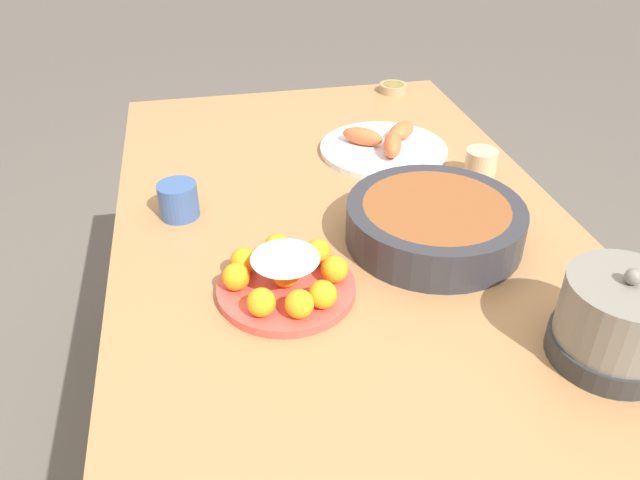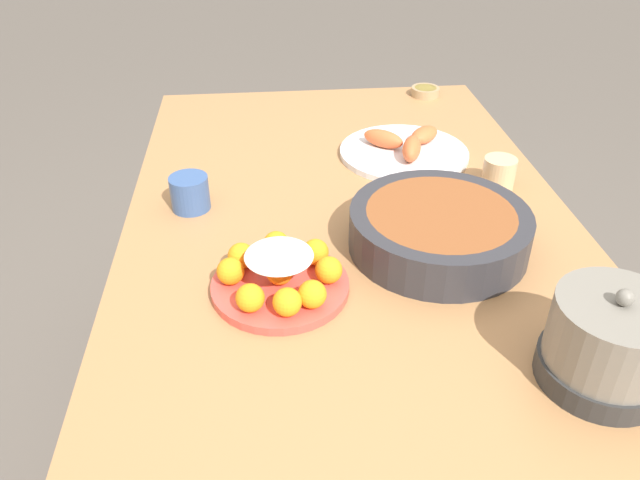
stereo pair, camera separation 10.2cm
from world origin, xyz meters
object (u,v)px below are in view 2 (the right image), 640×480
(cup_near, at_px, (190,193))
(seafood_platter, at_px, (405,149))
(cake_plate, at_px, (280,277))
(sauce_bowl, at_px, (425,91))
(warming_pot, at_px, (609,343))
(serving_bowl, at_px, (439,229))
(cup_far, at_px, (499,173))
(dining_table, at_px, (353,265))

(cup_near, bearing_deg, seafood_platter, 112.24)
(cake_plate, height_order, sauce_bowl, cake_plate)
(cake_plate, bearing_deg, warming_pot, 60.96)
(serving_bowl, distance_m, seafood_platter, 0.40)
(cake_plate, relative_size, sauce_bowl, 2.88)
(warming_pot, bearing_deg, cake_plate, -119.04)
(cake_plate, relative_size, cup_near, 2.97)
(seafood_platter, height_order, warming_pot, warming_pot)
(sauce_bowl, bearing_deg, serving_bowl, -11.96)
(cup_far, bearing_deg, dining_table, -67.22)
(sauce_bowl, xyz_separation_m, seafood_platter, (0.39, -0.14, 0.00))
(dining_table, distance_m, cup_far, 0.39)
(serving_bowl, height_order, warming_pot, warming_pot)
(dining_table, xyz_separation_m, seafood_platter, (-0.32, 0.17, 0.10))
(serving_bowl, distance_m, warming_pot, 0.38)
(cake_plate, distance_m, serving_bowl, 0.32)
(cake_plate, bearing_deg, sauce_bowl, 152.19)
(dining_table, xyz_separation_m, cake_plate, (0.18, -0.15, 0.11))
(seafood_platter, xyz_separation_m, cup_far, (0.18, 0.17, 0.02))
(cup_far, bearing_deg, cake_plate, -57.08)
(cake_plate, height_order, seafood_platter, cake_plate)
(cup_far, height_order, warming_pot, warming_pot)
(seafood_platter, bearing_deg, serving_bowl, -3.09)
(sauce_bowl, bearing_deg, warming_pot, -0.94)
(dining_table, distance_m, warming_pot, 0.54)
(dining_table, distance_m, sauce_bowl, 0.78)
(serving_bowl, bearing_deg, dining_table, -117.19)
(serving_bowl, xyz_separation_m, cup_far, (-0.22, 0.19, -0.01))
(sauce_bowl, height_order, cup_near, cup_near)
(dining_table, distance_m, seafood_platter, 0.38)
(dining_table, bearing_deg, cup_far, 112.78)
(seafood_platter, bearing_deg, dining_table, -27.61)
(seafood_platter, distance_m, cup_near, 0.54)
(serving_bowl, height_order, cup_far, serving_bowl)
(cup_near, bearing_deg, sauce_bowl, 132.67)
(warming_pot, bearing_deg, cup_near, -131.23)
(dining_table, relative_size, serving_bowl, 4.68)
(sauce_bowl, relative_size, cup_near, 1.03)
(sauce_bowl, relative_size, warming_pot, 0.45)
(dining_table, distance_m, serving_bowl, 0.21)
(cup_near, bearing_deg, cup_far, 91.95)
(cake_plate, relative_size, serving_bowl, 0.71)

